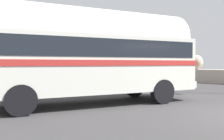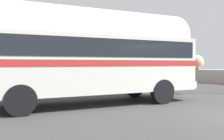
{
  "view_description": "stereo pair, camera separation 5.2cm",
  "coord_description": "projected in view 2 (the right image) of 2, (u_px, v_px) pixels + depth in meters",
  "views": [
    {
      "loc": [
        2.03,
        -7.84,
        1.6
      ],
      "look_at": [
        -5.25,
        -0.64,
        1.32
      ],
      "focal_mm": 38.02,
      "sensor_mm": 36.0,
      "label": 1
    },
    {
      "loc": [
        2.07,
        -7.8,
        1.6
      ],
      "look_at": [
        -5.25,
        -0.64,
        1.32
      ],
      "focal_mm": 38.02,
      "sensor_mm": 36.0,
      "label": 2
    }
  ],
  "objects": [
    {
      "name": "vintage_coach",
      "position": [
        90.0,
        52.0,
        9.16
      ],
      "size": [
        5.16,
        8.89,
        3.7
      ],
      "rotation": [
        0.0,
        0.0,
        -0.34
      ],
      "color": "black",
      "rests_on": "ground"
    }
  ]
}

